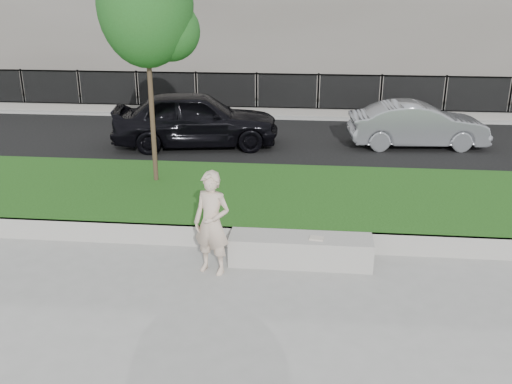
# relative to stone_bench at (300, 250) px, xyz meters

# --- Properties ---
(ground) EXTENTS (90.00, 90.00, 0.00)m
(ground) POSITION_rel_stone_bench_xyz_m (-1.31, -0.54, -0.25)
(ground) COLOR gray
(ground) RESTS_ON ground
(grass_bank) EXTENTS (34.00, 4.00, 0.40)m
(grass_bank) POSITION_rel_stone_bench_xyz_m (-1.31, 2.46, -0.05)
(grass_bank) COLOR black
(grass_bank) RESTS_ON ground
(grass_kerb) EXTENTS (34.00, 0.08, 0.40)m
(grass_kerb) POSITION_rel_stone_bench_xyz_m (-1.31, 0.50, -0.05)
(grass_kerb) COLOR #9E9B94
(grass_kerb) RESTS_ON ground
(street) EXTENTS (34.00, 7.00, 0.04)m
(street) POSITION_rel_stone_bench_xyz_m (-1.31, 7.96, -0.23)
(street) COLOR black
(street) RESTS_ON ground
(far_pavement) EXTENTS (34.00, 3.00, 0.12)m
(far_pavement) POSITION_rel_stone_bench_xyz_m (-1.31, 12.46, -0.19)
(far_pavement) COLOR gray
(far_pavement) RESTS_ON ground
(iron_fence) EXTENTS (32.00, 0.30, 1.50)m
(iron_fence) POSITION_rel_stone_bench_xyz_m (-1.31, 11.46, 0.29)
(iron_fence) COLOR slate
(iron_fence) RESTS_ON far_pavement
(stone_bench) EXTENTS (2.44, 0.61, 0.50)m
(stone_bench) POSITION_rel_stone_bench_xyz_m (0.00, 0.00, 0.00)
(stone_bench) COLOR #9E9B94
(stone_bench) RESTS_ON ground
(man) EXTENTS (0.74, 0.61, 1.76)m
(man) POSITION_rel_stone_bench_xyz_m (-1.45, -0.45, 0.63)
(man) COLOR beige
(man) RESTS_ON ground
(book) EXTENTS (0.25, 0.20, 0.03)m
(book) POSITION_rel_stone_bench_xyz_m (0.27, -0.06, 0.26)
(book) COLOR beige
(book) RESTS_ON stone_bench
(young_tree) EXTENTS (2.06, 1.97, 5.05)m
(young_tree) POSITION_rel_stone_bench_xyz_m (-3.27, 3.04, 3.82)
(young_tree) COLOR #38281C
(young_tree) RESTS_ON grass_bank
(car_dark) EXTENTS (5.06, 2.70, 1.64)m
(car_dark) POSITION_rel_stone_bench_xyz_m (-3.27, 7.22, 0.61)
(car_dark) COLOR black
(car_dark) RESTS_ON street
(car_silver) EXTENTS (4.05, 1.71, 1.30)m
(car_silver) POSITION_rel_stone_bench_xyz_m (3.20, 7.82, 0.44)
(car_silver) COLOR gray
(car_silver) RESTS_ON street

